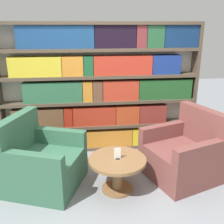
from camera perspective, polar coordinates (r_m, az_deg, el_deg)
ground_plane at (r=3.45m, az=-0.55°, el=-17.57°), size 14.00×14.00×0.00m
bookshelf at (r=4.29m, az=-2.64°, el=5.23°), size 3.20×0.30×2.08m
armchair_left at (r=3.59m, az=-15.00°, el=-10.75°), size 1.11×1.11×0.95m
armchair_right at (r=3.80m, az=15.32°, el=-9.02°), size 1.10×1.10×0.95m
coffee_table at (r=3.37m, az=1.17°, el=-12.01°), size 0.72×0.72×0.45m
table_sign at (r=3.28m, az=1.20°, el=-9.18°), size 0.08×0.06×0.14m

